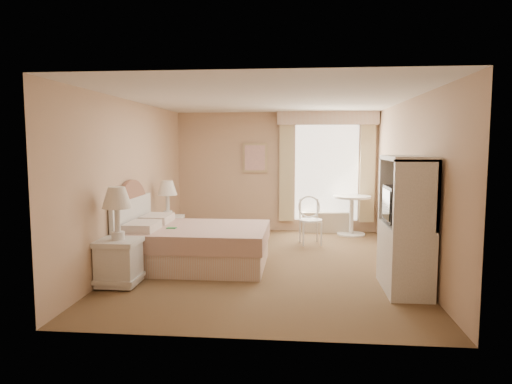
# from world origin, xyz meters

# --- Properties ---
(room) EXTENTS (4.21, 5.51, 2.51)m
(room) POSITION_xyz_m (0.00, 0.00, 1.25)
(room) COLOR brown
(room) RESTS_ON ground
(window) EXTENTS (2.05, 0.22, 2.51)m
(window) POSITION_xyz_m (1.05, 2.65, 1.34)
(window) COLOR white
(window) RESTS_ON room
(framed_art) EXTENTS (0.52, 0.04, 0.62)m
(framed_art) POSITION_xyz_m (-0.45, 2.71, 1.55)
(framed_art) COLOR tan
(framed_art) RESTS_ON room
(bed) EXTENTS (2.08, 1.58, 1.40)m
(bed) POSITION_xyz_m (-1.12, -0.21, 0.34)
(bed) COLOR tan
(bed) RESTS_ON room
(nightstand_near) EXTENTS (0.53, 0.53, 1.27)m
(nightstand_near) POSITION_xyz_m (-1.84, -1.28, 0.48)
(nightstand_near) COLOR white
(nightstand_near) RESTS_ON room
(nightstand_far) EXTENTS (0.48, 0.48, 1.17)m
(nightstand_far) POSITION_xyz_m (-1.84, 0.97, 0.44)
(nightstand_far) COLOR white
(nightstand_far) RESTS_ON room
(round_table) EXTENTS (0.76, 0.76, 0.80)m
(round_table) POSITION_xyz_m (1.54, 2.40, 0.53)
(round_table) COLOR silver
(round_table) RESTS_ON room
(cafe_chair) EXTENTS (0.50, 0.50, 0.88)m
(cafe_chair) POSITION_xyz_m (0.69, 1.51, 0.51)
(cafe_chair) COLOR silver
(cafe_chair) RESTS_ON room
(armoire) EXTENTS (0.51, 1.02, 1.69)m
(armoire) POSITION_xyz_m (1.81, -1.11, 0.70)
(armoire) COLOR white
(armoire) RESTS_ON room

